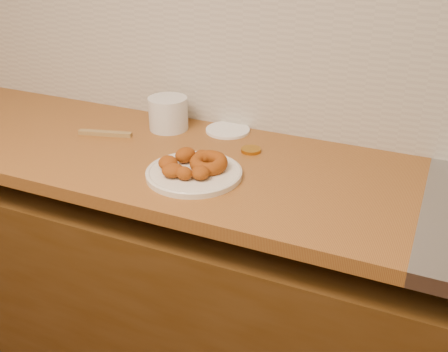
% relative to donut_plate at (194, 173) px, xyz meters
% --- Properties ---
extents(base_cabinet, '(3.60, 0.60, 0.77)m').
position_rel_donut_plate_xyz_m(base_cabinet, '(0.09, 0.10, -0.52)').
color(base_cabinet, '#503316').
rests_on(base_cabinet, floor).
extents(butcher_block, '(2.30, 0.62, 0.04)m').
position_rel_donut_plate_xyz_m(butcher_block, '(-0.56, 0.10, -0.03)').
color(butcher_block, brown).
rests_on(butcher_block, base_cabinet).
extents(backsplash, '(3.60, 0.02, 0.60)m').
position_rel_donut_plate_xyz_m(backsplash, '(0.09, 0.40, 0.29)').
color(backsplash, '#B8B3A4').
rests_on(backsplash, wall_back).
extents(donut_plate, '(0.27, 0.27, 0.02)m').
position_rel_donut_plate_xyz_m(donut_plate, '(0.00, 0.00, 0.00)').
color(donut_plate, silver).
rests_on(donut_plate, butcher_block).
extents(ring_donut, '(0.14, 0.14, 0.05)m').
position_rel_donut_plate_xyz_m(ring_donut, '(0.03, 0.03, 0.03)').
color(ring_donut, '#893407').
rests_on(ring_donut, donut_plate).
extents(fried_dough_chunks, '(0.18, 0.18, 0.04)m').
position_rel_donut_plate_xyz_m(fried_dough_chunks, '(-0.02, -0.01, 0.03)').
color(fried_dough_chunks, '#893407').
rests_on(fried_dough_chunks, donut_plate).
extents(plastic_tub, '(0.14, 0.14, 0.11)m').
position_rel_donut_plate_xyz_m(plastic_tub, '(-0.24, 0.28, 0.05)').
color(plastic_tub, silver).
rests_on(plastic_tub, butcher_block).
extents(tub_lid, '(0.17, 0.17, 0.01)m').
position_rel_donut_plate_xyz_m(tub_lid, '(-0.04, 0.34, -0.00)').
color(tub_lid, white).
rests_on(tub_lid, butcher_block).
extents(brass_jar_lid, '(0.08, 0.08, 0.01)m').
position_rel_donut_plate_xyz_m(brass_jar_lid, '(0.08, 0.22, -0.00)').
color(brass_jar_lid, '#B2791D').
rests_on(brass_jar_lid, butcher_block).
extents(wooden_utensil, '(0.18, 0.07, 0.01)m').
position_rel_donut_plate_xyz_m(wooden_utensil, '(-0.40, 0.14, -0.00)').
color(wooden_utensil, olive).
rests_on(wooden_utensil, butcher_block).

